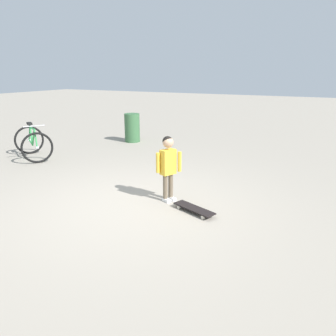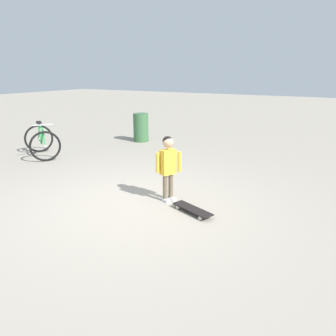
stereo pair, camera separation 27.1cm
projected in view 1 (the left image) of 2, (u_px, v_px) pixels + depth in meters
name	position (u px, v px, depth m)	size (l,w,h in m)	color
ground_plane	(129.00, 205.00, 5.21)	(50.00, 50.00, 0.00)	#9E9384
child_person	(168.00, 162.00, 5.22)	(0.29, 0.33, 1.06)	brown
skateboard	(194.00, 209.00, 4.93)	(0.43, 0.72, 0.07)	black
bicycle_near	(33.00, 143.00, 7.90)	(1.17, 1.28, 0.85)	black
trash_bin	(132.00, 128.00, 9.75)	(0.44, 0.44, 0.83)	#38663D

